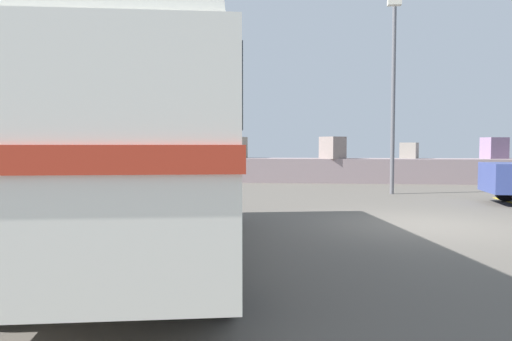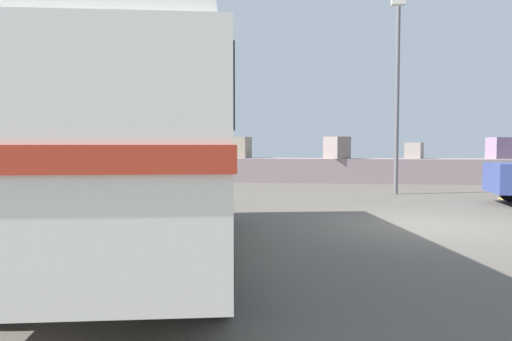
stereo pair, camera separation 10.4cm
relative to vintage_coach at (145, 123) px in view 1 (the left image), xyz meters
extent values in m
cube|color=#5B554D|center=(5.02, 3.31, -2.04)|extent=(32.00, 26.00, 0.02)
cube|color=gray|center=(5.02, 15.11, -1.50)|extent=(31.36, 1.80, 1.10)
sphere|color=gray|center=(-7.70, 15.21, -0.30)|extent=(1.30, 1.30, 1.30)
sphere|color=gray|center=(-4.24, 15.27, -0.34)|extent=(1.23, 1.23, 1.23)
cube|color=gray|center=(-0.87, 15.34, -0.46)|extent=(1.02, 1.14, 0.99)
cube|color=gray|center=(3.60, 14.69, -0.46)|extent=(1.22, 1.26, 0.98)
cube|color=gray|center=(7.09, 15.45, -0.59)|extent=(0.92, 0.88, 0.72)
cube|color=gray|center=(10.83, 15.53, -0.47)|extent=(1.15, 1.03, 0.95)
cylinder|color=black|center=(-1.60, 2.33, -1.55)|extent=(0.46, 1.00, 0.96)
cylinder|color=black|center=(0.57, 2.77, -1.55)|extent=(0.46, 1.00, 0.96)
cylinder|color=black|center=(1.60, -2.34, -1.55)|extent=(0.46, 1.00, 0.96)
cube|color=silver|center=(0.00, 0.00, -0.48)|extent=(4.02, 8.71, 2.10)
cylinder|color=silver|center=(0.00, 0.00, 0.57)|extent=(3.75, 8.34, 2.20)
cube|color=red|center=(0.00, 0.00, -0.42)|extent=(4.08, 8.80, 0.20)
cube|color=black|center=(0.00, 0.00, 0.10)|extent=(3.98, 8.39, 0.64)
cube|color=silver|center=(-0.84, 4.18, -1.35)|extent=(2.27, 0.61, 0.28)
cylinder|color=black|center=(-4.87, 4.20, -1.55)|extent=(0.56, 1.00, 0.96)
cylinder|color=black|center=(8.43, 8.05, -1.72)|extent=(0.63, 0.24, 0.62)
cylinder|color=#5B5B60|center=(5.39, 9.91, 1.17)|extent=(0.14, 0.14, 6.44)
cube|color=beige|center=(5.26, 9.16, 4.29)|extent=(0.44, 0.24, 0.18)
camera|label=1|loc=(2.45, -7.17, -0.32)|focal=33.91mm
camera|label=2|loc=(2.55, -7.16, -0.32)|focal=33.91mm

